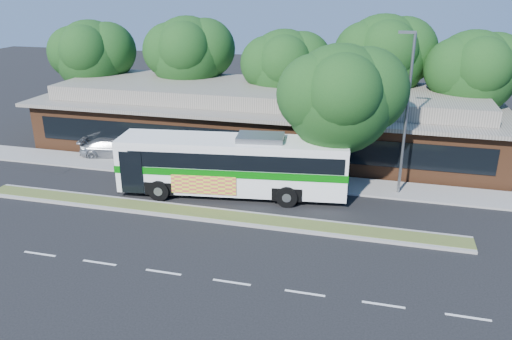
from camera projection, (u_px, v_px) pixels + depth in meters
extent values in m
plane|color=black|center=(204.00, 221.00, 25.46)|extent=(120.00, 120.00, 0.00)
cube|color=#405423|center=(208.00, 214.00, 25.98)|extent=(26.00, 1.10, 0.15)
cube|color=gray|center=(239.00, 175.00, 31.24)|extent=(44.00, 2.60, 0.12)
cube|color=black|center=(30.00, 138.00, 38.73)|extent=(14.00, 12.00, 0.01)
cube|color=#5A321C|center=(264.00, 124.00, 36.66)|extent=(32.00, 10.00, 3.20)
cube|color=#666056|center=(265.00, 101.00, 36.06)|extent=(33.20, 11.20, 0.24)
cube|color=#666056|center=(265.00, 93.00, 35.83)|extent=(30.00, 8.00, 1.00)
cube|color=black|center=(246.00, 143.00, 32.08)|extent=(30.00, 0.06, 1.60)
cylinder|color=slate|center=(406.00, 118.00, 27.05)|extent=(0.16, 0.16, 9.00)
cube|color=slate|center=(407.00, 32.00, 25.55)|extent=(0.90, 0.18, 0.14)
cylinder|color=black|center=(97.00, 101.00, 41.85)|extent=(0.44, 0.44, 3.99)
sphere|color=#123814|center=(91.00, 56.00, 40.52)|extent=(5.80, 5.80, 5.80)
sphere|color=#123814|center=(108.00, 50.00, 40.45)|extent=(4.52, 4.52, 4.52)
cylinder|color=black|center=(190.00, 103.00, 40.84)|extent=(0.44, 0.44, 4.20)
sphere|color=#123814|center=(188.00, 55.00, 39.46)|extent=(6.00, 6.00, 6.00)
sphere|color=#123814|center=(206.00, 48.00, 39.38)|extent=(4.68, 4.68, 4.68)
cylinder|color=black|center=(283.00, 115.00, 38.14)|extent=(0.44, 0.44, 3.78)
sphere|color=#123814|center=(284.00, 68.00, 36.87)|extent=(5.60, 5.60, 5.60)
sphere|color=#123814|center=(302.00, 61.00, 36.80)|extent=(4.37, 4.37, 4.37)
cylinder|color=black|center=(378.00, 113.00, 37.29)|extent=(0.44, 0.44, 4.41)
sphere|color=#123814|center=(383.00, 58.00, 35.85)|extent=(6.20, 6.20, 6.20)
sphere|color=#123814|center=(403.00, 51.00, 35.77)|extent=(4.84, 4.84, 4.84)
cylinder|color=black|center=(464.00, 126.00, 35.08)|extent=(0.44, 0.44, 3.86)
sphere|color=#123814|center=(472.00, 73.00, 33.78)|extent=(5.80, 5.80, 5.80)
sphere|color=#123814|center=(493.00, 66.00, 33.70)|extent=(4.52, 4.52, 4.52)
cube|color=white|center=(232.00, 164.00, 28.00)|extent=(12.96, 4.33, 2.92)
cube|color=black|center=(238.00, 155.00, 27.76)|extent=(11.96, 4.25, 0.88)
cube|color=white|center=(232.00, 142.00, 27.53)|extent=(12.98, 4.36, 0.28)
cube|color=#046508|center=(232.00, 166.00, 28.03)|extent=(13.03, 4.41, 0.40)
cube|color=black|center=(123.00, 154.00, 28.61)|extent=(0.37, 2.37, 1.81)
cube|color=black|center=(348.00, 157.00, 27.03)|extent=(0.35, 2.20, 1.17)
cube|color=#DE4F41|center=(203.00, 185.00, 27.14)|extent=(3.58, 0.52, 1.06)
cube|color=slate|center=(261.00, 138.00, 27.25)|extent=(2.74, 2.01, 0.32)
cylinder|color=black|center=(159.00, 190.00, 27.65)|extent=(1.21, 0.53, 1.17)
cylinder|color=black|center=(172.00, 173.00, 30.12)|extent=(1.21, 0.53, 1.17)
cylinder|color=black|center=(287.00, 197.00, 26.84)|extent=(1.21, 0.53, 1.17)
cylinder|color=black|center=(290.00, 179.00, 29.31)|extent=(1.21, 0.53, 1.17)
imported|color=#ACAFB3|center=(113.00, 148.00, 34.52)|extent=(4.79, 2.79, 1.30)
cylinder|color=black|center=(336.00, 162.00, 28.35)|extent=(0.44, 0.44, 3.65)
sphere|color=#123814|center=(339.00, 99.00, 27.07)|extent=(5.98, 5.98, 5.98)
sphere|color=#123814|center=(366.00, 90.00, 26.99)|extent=(4.66, 4.66, 4.66)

